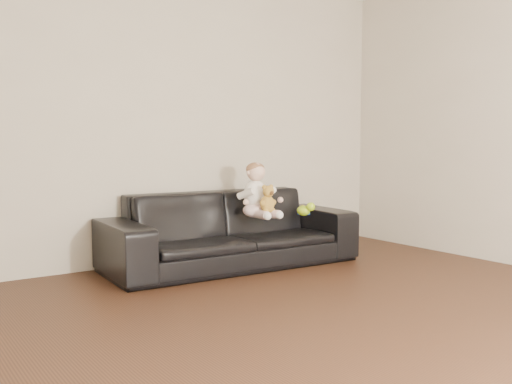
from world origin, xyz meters
TOP-DOWN VIEW (x-y plane):
  - floor at (0.00, 0.00)m, footprint 5.50×5.50m
  - wall_back at (0.00, 2.75)m, footprint 5.00×0.00m
  - sofa at (0.48, 2.25)m, footprint 2.20×0.94m
  - baby at (0.67, 2.13)m, footprint 0.31×0.39m
  - teddy_bear at (0.68, 1.99)m, footprint 0.13×0.14m
  - toy_green at (1.08, 2.00)m, footprint 0.12×0.14m
  - toy_rattle at (1.11, 2.05)m, footprint 0.09×0.09m
  - toy_blue_disc at (1.15, 2.08)m, footprint 0.15×0.15m

SIDE VIEW (x-z plane):
  - floor at x=0.00m, z-range 0.00..0.00m
  - sofa at x=0.48m, z-range 0.00..0.63m
  - toy_blue_disc at x=1.15m, z-range 0.42..0.43m
  - toy_rattle at x=1.11m, z-range 0.42..0.49m
  - toy_green at x=1.08m, z-range 0.42..0.51m
  - teddy_bear at x=0.68m, z-range 0.47..0.70m
  - baby at x=0.67m, z-range 0.39..0.86m
  - wall_back at x=0.00m, z-range -1.20..3.80m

